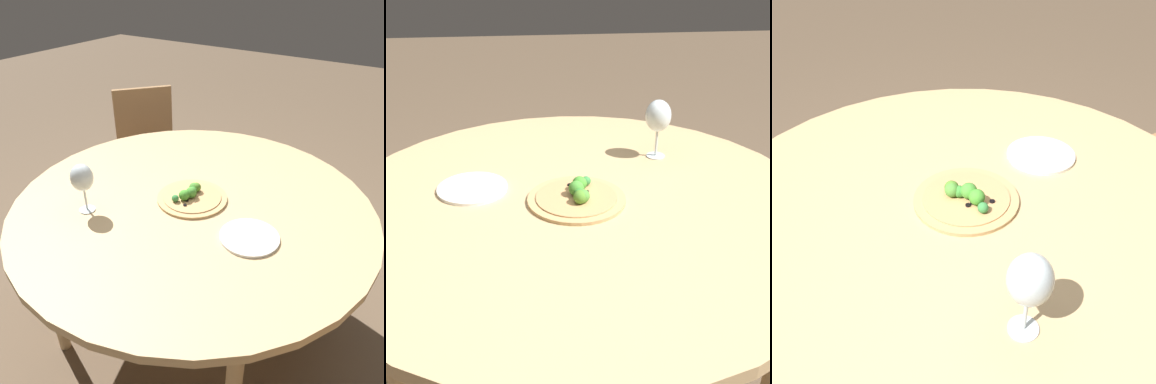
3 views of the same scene
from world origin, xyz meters
The scene contains 4 objects.
dining_table centered at (0.00, 0.00, 0.70)m, with size 1.40×1.40×0.75m.
pizza centered at (0.00, -0.01, 0.77)m, with size 0.28×0.28×0.06m.
wine_glass centered at (0.28, -0.29, 0.89)m, with size 0.08×0.08×0.19m.
plate_near centered at (0.10, 0.30, 0.76)m, with size 0.20×0.20×0.01m.
Camera 2 is at (-1.31, 0.13, 1.47)m, focal length 50.00 mm.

